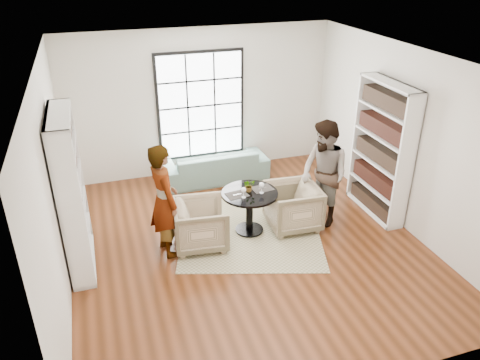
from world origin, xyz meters
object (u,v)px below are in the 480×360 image
object	(u,v)px
armchair_right	(292,207)
flower_centerpiece	(249,185)
wine_glass_left	(244,190)
wine_glass_right	(262,185)
pedestal_table	(250,203)
sofa	(215,165)
person_right	(324,174)
person_left	(164,201)
armchair_left	(201,224)

from	to	relation	value
armchair_right	flower_centerpiece	xyz separation A→B (m)	(-0.74, 0.13, 0.46)
wine_glass_left	wine_glass_right	world-z (taller)	wine_glass_right
pedestal_table	wine_glass_right	distance (m)	0.39
sofa	wine_glass_left	distance (m)	2.32
pedestal_table	person_right	world-z (taller)	person_right
sofa	wine_glass_left	size ratio (longest dim) A/B	11.72
person_left	wine_glass_left	distance (m)	1.28
sofa	person_right	world-z (taller)	person_right
sofa	wine_glass_left	world-z (taller)	wine_glass_left
sofa	wine_glass_left	xyz separation A→B (m)	(-0.11, -2.25, 0.56)
flower_centerpiece	wine_glass_right	bearing A→B (deg)	-36.12
armchair_right	wine_glass_right	size ratio (longest dim) A/B	4.47
wine_glass_left	armchair_left	bearing A→B (deg)	-179.28
pedestal_table	armchair_right	size ratio (longest dim) A/B	1.09
armchair_left	person_right	bearing A→B (deg)	-81.97
wine_glass_right	wine_glass_left	bearing A→B (deg)	-169.85
person_right	wine_glass_right	size ratio (longest dim) A/B	9.61
sofa	person_right	size ratio (longest dim) A/B	1.17
person_left	flower_centerpiece	size ratio (longest dim) A/B	8.80
person_right	wine_glass_left	world-z (taller)	person_right
armchair_right	person_right	xyz separation A→B (m)	(0.55, 0.00, 0.53)
wine_glass_right	flower_centerpiece	world-z (taller)	flower_centerpiece
pedestal_table	wine_glass_left	xyz separation A→B (m)	(-0.15, -0.14, 0.34)
armchair_left	wine_glass_left	size ratio (longest dim) A/B	4.59
wine_glass_left	person_left	bearing A→B (deg)	-179.59
flower_centerpiece	armchair_right	bearing A→B (deg)	-10.24
sofa	person_left	xyz separation A→B (m)	(-1.39, -2.26, 0.60)
armchair_right	person_right	bearing A→B (deg)	93.19
sofa	person_left	bearing A→B (deg)	57.22
armchair_left	person_right	world-z (taller)	person_right
sofa	armchair_right	xyz separation A→B (m)	(0.78, -2.19, 0.08)
armchair_left	wine_glass_left	bearing A→B (deg)	-82.85
pedestal_table	flower_centerpiece	size ratio (longest dim) A/B	4.51
armchair_left	wine_glass_right	xyz separation A→B (m)	(1.06, 0.07, 0.50)
armchair_right	flower_centerpiece	distance (m)	0.88
armchair_left	sofa	bearing A→B (deg)	-14.02
armchair_right	wine_glass_left	bearing A→B (deg)	-83.52
sofa	person_left	distance (m)	2.72
person_left	wine_glass_left	world-z (taller)	person_left
armchair_left	wine_glass_left	world-z (taller)	wine_glass_left
pedestal_table	armchair_left	world-z (taller)	armchair_left
armchair_left	armchair_right	size ratio (longest dim) A/B	0.98
armchair_right	person_right	size ratio (longest dim) A/B	0.47
wine_glass_right	flower_centerpiece	bearing A→B (deg)	143.88
person_left	flower_centerpiece	bearing A→B (deg)	-94.60
sofa	armchair_right	world-z (taller)	armchair_right
armchair_left	person_right	distance (m)	2.24
person_right	wine_glass_right	xyz separation A→B (m)	(-1.12, 0.01, -0.04)
armchair_left	person_left	distance (m)	0.76
armchair_right	wine_glass_left	world-z (taller)	wine_glass_left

